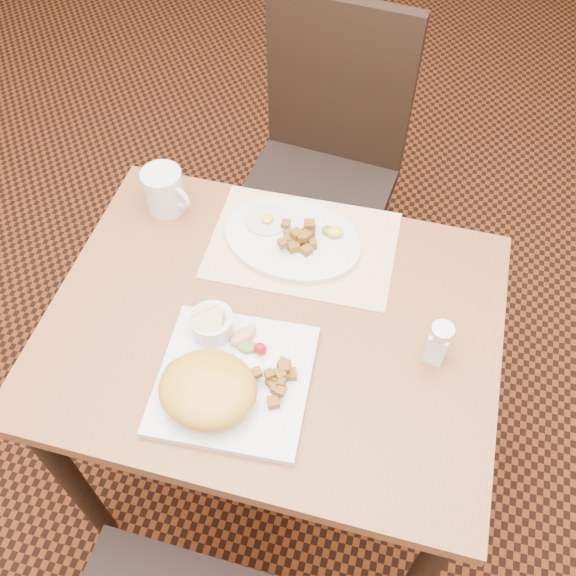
{
  "coord_description": "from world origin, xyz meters",
  "views": [
    {
      "loc": [
        0.21,
        -0.68,
        1.82
      ],
      "look_at": [
        0.02,
        0.04,
        0.82
      ],
      "focal_mm": 40.0,
      "sensor_mm": 36.0,
      "label": 1
    }
  ],
  "objects_px": {
    "plate_oval": "(292,239)",
    "chair_far": "(324,159)",
    "plate_square": "(234,380)",
    "coffee_mug": "(165,190)",
    "salt_shaker": "(438,343)",
    "table": "(273,350)"
  },
  "relations": [
    {
      "from": "chair_far",
      "to": "salt_shaker",
      "type": "bearing_deg",
      "value": 122.81
    },
    {
      "from": "chair_far",
      "to": "salt_shaker",
      "type": "relative_size",
      "value": 9.7
    },
    {
      "from": "coffee_mug",
      "to": "salt_shaker",
      "type": "bearing_deg",
      "value": -20.84
    },
    {
      "from": "plate_oval",
      "to": "chair_far",
      "type": "bearing_deg",
      "value": 94.07
    },
    {
      "from": "plate_oval",
      "to": "coffee_mug",
      "type": "distance_m",
      "value": 0.31
    },
    {
      "from": "chair_far",
      "to": "coffee_mug",
      "type": "relative_size",
      "value": 8.24
    },
    {
      "from": "table",
      "to": "salt_shaker",
      "type": "xyz_separation_m",
      "value": [
        0.32,
        0.0,
        0.16
      ]
    },
    {
      "from": "table",
      "to": "salt_shaker",
      "type": "relative_size",
      "value": 9.0
    },
    {
      "from": "chair_far",
      "to": "salt_shaker",
      "type": "height_order",
      "value": "chair_far"
    },
    {
      "from": "plate_square",
      "to": "coffee_mug",
      "type": "relative_size",
      "value": 2.38
    },
    {
      "from": "salt_shaker",
      "to": "chair_far",
      "type": "bearing_deg",
      "value": 117.27
    },
    {
      "from": "plate_square",
      "to": "plate_oval",
      "type": "xyz_separation_m",
      "value": [
        0.02,
        0.36,
        0.0
      ]
    },
    {
      "from": "plate_square",
      "to": "plate_oval",
      "type": "distance_m",
      "value": 0.36
    },
    {
      "from": "chair_far",
      "to": "salt_shaker",
      "type": "xyz_separation_m",
      "value": [
        0.37,
        -0.72,
        0.26
      ]
    },
    {
      "from": "chair_far",
      "to": "plate_square",
      "type": "distance_m",
      "value": 0.9
    },
    {
      "from": "chair_far",
      "to": "table",
      "type": "bearing_deg",
      "value": 99.5
    },
    {
      "from": "plate_oval",
      "to": "salt_shaker",
      "type": "xyz_separation_m",
      "value": [
        0.34,
        -0.21,
        0.04
      ]
    },
    {
      "from": "table",
      "to": "salt_shaker",
      "type": "distance_m",
      "value": 0.36
    },
    {
      "from": "plate_square",
      "to": "salt_shaker",
      "type": "bearing_deg",
      "value": 22.9
    },
    {
      "from": "plate_square",
      "to": "plate_oval",
      "type": "height_order",
      "value": "plate_oval"
    },
    {
      "from": "coffee_mug",
      "to": "chair_far",
      "type": "bearing_deg",
      "value": 60.9
    },
    {
      "from": "chair_far",
      "to": "plate_oval",
      "type": "distance_m",
      "value": 0.56
    }
  ]
}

